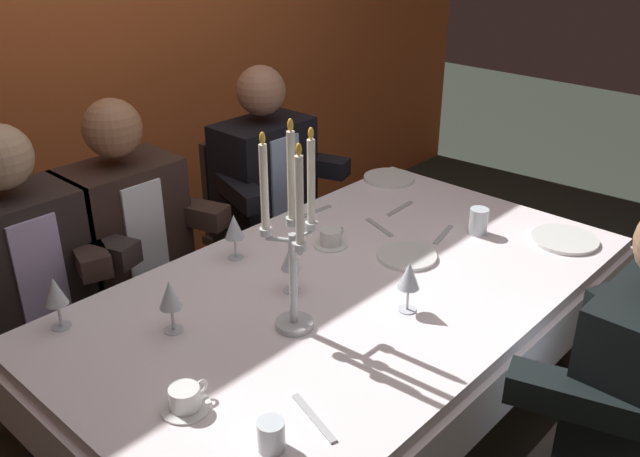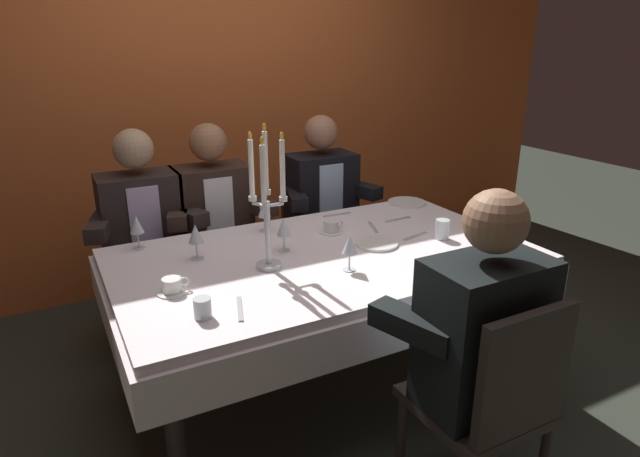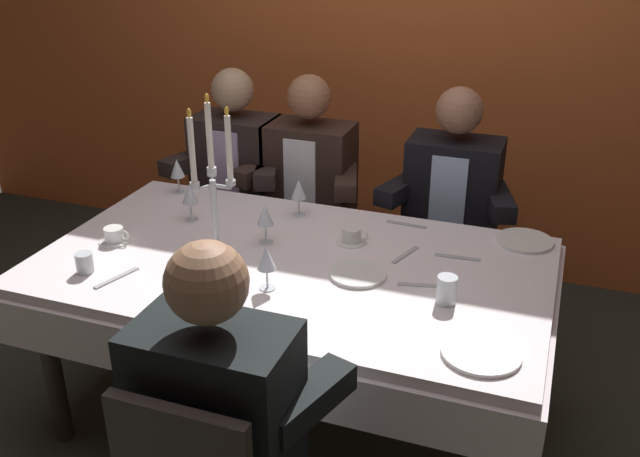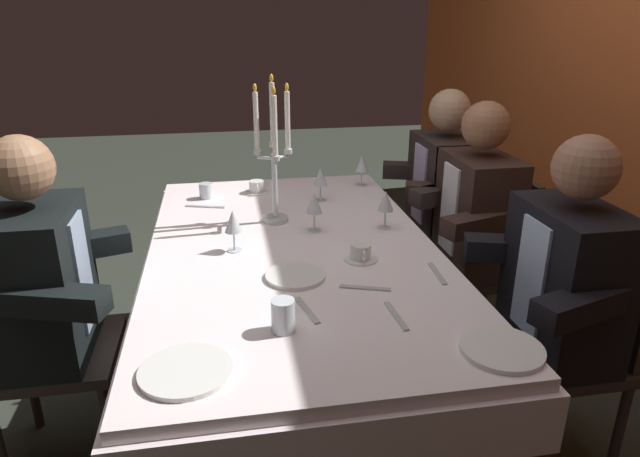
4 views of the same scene
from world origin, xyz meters
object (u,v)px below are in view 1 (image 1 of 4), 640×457
seated_diner_3 (263,179)px  dinner_plate_1 (389,178)px  water_tumbler_0 (271,435)px  wine_glass_4 (234,228)px  candelabra (293,240)px  wine_glass_0 (410,277)px  coffee_cup_1 (185,399)px  dinner_plate_2 (407,256)px  wine_glass_1 (55,292)px  dining_table (349,315)px  coffee_cup_0 (331,238)px  seated_diner_1 (126,230)px  wine_glass_3 (170,296)px  water_tumbler_1 (478,221)px  seated_diner_0 (22,268)px  dinner_plate_0 (564,239)px  wine_glass_2 (291,259)px

seated_diner_3 → dinner_plate_1: bearing=-49.6°
water_tumbler_0 → wine_glass_4: bearing=53.9°
candelabra → seated_diner_3: bearing=51.2°
water_tumbler_0 → wine_glass_0: bearing=9.6°
dinner_plate_1 → coffee_cup_1: 1.63m
candelabra → dinner_plate_2: 0.63m
dinner_plate_2 → wine_glass_1: 1.14m
dining_table → seated_diner_3: (0.45, 0.89, 0.11)m
dinner_plate_1 → seated_diner_3: seated_diner_3 is taller
dinner_plate_1 → water_tumbler_0: size_ratio=2.99×
coffee_cup_0 → wine_glass_1: bearing=165.9°
dining_table → seated_diner_1: seated_diner_1 is taller
wine_glass_3 → coffee_cup_0: bearing=2.0°
wine_glass_1 → water_tumbler_1: 1.47m
seated_diner_3 → water_tumbler_1: bearing=-81.1°
dining_table → water_tumbler_0: 0.77m
dinner_plate_1 → seated_diner_0: (-1.47, 0.43, -0.01)m
wine_glass_3 → water_tumbler_1: size_ratio=1.67×
dinner_plate_1 → seated_diner_1: bearing=158.3°
dinner_plate_0 → dinner_plate_2: size_ratio=1.16×
candelabra → water_tumbler_1: size_ratio=6.33×
dinner_plate_2 → water_tumbler_0: 1.00m
wine_glass_0 → water_tumbler_1: bearing=11.1°
candelabra → wine_glass_1: size_ratio=3.80×
wine_glass_4 → seated_diner_3: 0.76m
coffee_cup_1 → seated_diner_0: seated_diner_0 is taller
wine_glass_3 → water_tumbler_0: 0.57m
wine_glass_1 → seated_diner_0: 0.45m
dining_table → wine_glass_1: 0.91m
wine_glass_0 → wine_glass_3: size_ratio=1.00×
dinner_plate_1 → seated_diner_1: 1.15m
candelabra → seated_diner_3: size_ratio=0.50×
dinner_plate_1 → coffee_cup_0: 0.69m
dinner_plate_1 → coffee_cup_1: size_ratio=1.71×
seated_diner_0 → seated_diner_3: same height
water_tumbler_0 → water_tumbler_1: 1.30m
dinner_plate_2 → wine_glass_3: 0.85m
coffee_cup_1 → wine_glass_0: bearing=-10.6°
dinner_plate_2 → coffee_cup_1: size_ratio=1.57×
wine_glass_4 → coffee_cup_1: 0.78m
water_tumbler_1 → seated_diner_1: bearing=131.0°
coffee_cup_1 → seated_diner_0: size_ratio=0.11×
dining_table → wine_glass_4: bearing=107.9°
dinner_plate_2 → wine_glass_1: (-1.02, 0.49, 0.11)m
seated_diner_1 → dinner_plate_2: bearing=-59.9°
water_tumbler_1 → wine_glass_3: bearing=164.8°
dinner_plate_2 → coffee_cup_1: (-0.99, -0.06, 0.02)m
dining_table → wine_glass_0: bearing=-89.1°
wine_glass_2 → seated_diner_1: seated_diner_1 is taller
dinner_plate_1 → wine_glass_4: wine_glass_4 is taller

